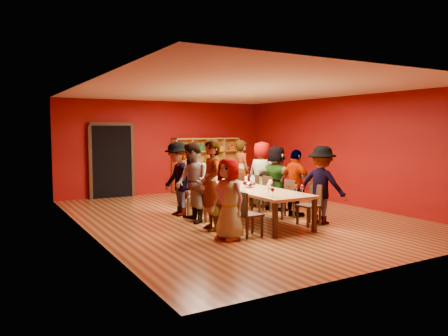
# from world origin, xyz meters

# --- Properties ---
(room_shell) EXTENTS (7.10, 9.10, 3.04)m
(room_shell) POSITION_xyz_m (0.00, 0.00, 1.50)
(room_shell) COLOR brown
(room_shell) RESTS_ON ground
(tasting_table) EXTENTS (1.10, 4.50, 0.75)m
(tasting_table) POSITION_xyz_m (0.00, 0.00, 0.70)
(tasting_table) COLOR tan
(tasting_table) RESTS_ON ground
(doorway) EXTENTS (1.40, 0.17, 2.30)m
(doorway) POSITION_xyz_m (-1.80, 4.43, 1.12)
(doorway) COLOR black
(doorway) RESTS_ON ground
(shelving_unit) EXTENTS (2.40, 0.40, 1.80)m
(shelving_unit) POSITION_xyz_m (1.40, 4.32, 0.98)
(shelving_unit) COLOR #C1812B
(shelving_unit) RESTS_ON ground
(chair_person_left_0) EXTENTS (0.42, 0.42, 0.89)m
(chair_person_left_0) POSITION_xyz_m (-0.91, -1.80, 0.50)
(chair_person_left_0) COLOR black
(chair_person_left_0) RESTS_ON ground
(person_left_0) EXTENTS (0.61, 0.84, 1.55)m
(person_left_0) POSITION_xyz_m (-1.31, -1.80, 0.78)
(person_left_0) COLOR silver
(person_left_0) RESTS_ON ground
(chair_person_left_1) EXTENTS (0.42, 0.42, 0.89)m
(chair_person_left_1) POSITION_xyz_m (-0.91, -0.97, 0.50)
(chair_person_left_1) COLOR black
(chair_person_left_1) RESTS_ON ground
(person_left_1) EXTENTS (0.58, 0.74, 1.87)m
(person_left_1) POSITION_xyz_m (-1.23, -0.97, 0.94)
(person_left_1) COLOR #BE7F89
(person_left_1) RESTS_ON ground
(chair_person_left_2) EXTENTS (0.42, 0.42, 0.89)m
(chair_person_left_2) POSITION_xyz_m (-0.91, -0.09, 0.50)
(chair_person_left_2) COLOR black
(chair_person_left_2) RESTS_ON ground
(person_left_2) EXTENTS (0.55, 0.91, 1.80)m
(person_left_2) POSITION_xyz_m (-1.24, -0.09, 0.90)
(person_left_2) COLOR #505055
(person_left_2) RESTS_ON ground
(chair_person_left_3) EXTENTS (0.42, 0.42, 0.89)m
(chair_person_left_3) POSITION_xyz_m (-0.91, 0.81, 0.50)
(chair_person_left_3) COLOR black
(chair_person_left_3) RESTS_ON ground
(person_left_3) EXTENTS (0.56, 1.19, 1.79)m
(person_left_3) POSITION_xyz_m (-1.19, 0.81, 0.89)
(person_left_3) COLOR #151D3B
(person_left_3) RESTS_ON ground
(chair_person_right_0) EXTENTS (0.42, 0.42, 0.89)m
(chair_person_right_0) POSITION_xyz_m (0.91, -1.61, 0.50)
(chair_person_right_0) COLOR black
(chair_person_right_0) RESTS_ON ground
(person_right_0) EXTENTS (0.87, 1.20, 1.72)m
(person_right_0) POSITION_xyz_m (1.19, -1.61, 0.86)
(person_right_0) COLOR beige
(person_right_0) RESTS_ON ground
(chair_person_right_1) EXTENTS (0.42, 0.42, 0.89)m
(chair_person_right_1) POSITION_xyz_m (0.91, -0.72, 0.50)
(chair_person_right_1) COLOR black
(chair_person_right_1) RESTS_ON ground
(person_right_1) EXTENTS (0.56, 0.99, 1.61)m
(person_right_1) POSITION_xyz_m (1.19, -0.72, 0.80)
(person_right_1) COLOR #4A4A4F
(person_right_1) RESTS_ON ground
(chair_person_right_2) EXTENTS (0.42, 0.42, 0.89)m
(chair_person_right_2) POSITION_xyz_m (0.91, 0.20, 0.50)
(chair_person_right_2) COLOR black
(chair_person_right_2) RESTS_ON ground
(person_right_2) EXTENTS (0.91, 1.61, 1.67)m
(person_right_2) POSITION_xyz_m (1.29, 0.20, 0.84)
(person_right_2) COLOR #121B34
(person_right_2) RESTS_ON ground
(chair_person_right_3) EXTENTS (0.42, 0.42, 0.89)m
(chair_person_right_3) POSITION_xyz_m (0.91, 0.81, 0.50)
(chair_person_right_3) COLOR black
(chair_person_right_3) RESTS_ON ground
(person_right_3) EXTENTS (0.75, 0.97, 1.76)m
(person_right_3) POSITION_xyz_m (1.27, 0.81, 0.88)
(person_right_3) COLOR #C9878D
(person_right_3) RESTS_ON ground
(chair_person_right_4) EXTENTS (0.42, 0.42, 0.89)m
(chair_person_right_4) POSITION_xyz_m (0.91, 1.65, 0.50)
(chair_person_right_4) COLOR black
(chair_person_right_4) RESTS_ON ground
(person_right_4) EXTENTS (0.54, 0.69, 1.78)m
(person_right_4) POSITION_xyz_m (1.17, 1.65, 0.89)
(person_right_4) COLOR #CB8896
(person_right_4) RESTS_ON ground
(wine_glass_0) EXTENTS (0.09, 0.09, 0.21)m
(wine_glass_0) POSITION_xyz_m (0.31, 1.86, 0.90)
(wine_glass_0) COLOR silver
(wine_glass_0) RESTS_ON tasting_table
(wine_glass_1) EXTENTS (0.07, 0.07, 0.18)m
(wine_glass_1) POSITION_xyz_m (-0.35, 0.12, 0.88)
(wine_glass_1) COLOR silver
(wine_glass_1) RESTS_ON tasting_table
(wine_glass_2) EXTENTS (0.07, 0.07, 0.18)m
(wine_glass_2) POSITION_xyz_m (0.36, 0.81, 0.88)
(wine_glass_2) COLOR silver
(wine_glass_2) RESTS_ON tasting_table
(wine_glass_3) EXTENTS (0.08, 0.08, 0.19)m
(wine_glass_3) POSITION_xyz_m (0.34, 1.62, 0.89)
(wine_glass_3) COLOR silver
(wine_glass_3) RESTS_ON tasting_table
(wine_glass_4) EXTENTS (0.09, 0.09, 0.21)m
(wine_glass_4) POSITION_xyz_m (0.33, -1.97, 0.90)
(wine_glass_4) COLOR silver
(wine_glass_4) RESTS_ON tasting_table
(wine_glass_5) EXTENTS (0.08, 0.08, 0.19)m
(wine_glass_5) POSITION_xyz_m (0.32, -0.12, 0.89)
(wine_glass_5) COLOR silver
(wine_glass_5) RESTS_ON tasting_table
(wine_glass_6) EXTENTS (0.08, 0.08, 0.20)m
(wine_glass_6) POSITION_xyz_m (0.28, 0.97, 0.90)
(wine_glass_6) COLOR silver
(wine_glass_6) RESTS_ON tasting_table
(wine_glass_7) EXTENTS (0.07, 0.07, 0.19)m
(wine_glass_7) POSITION_xyz_m (0.38, -1.73, 0.88)
(wine_glass_7) COLOR silver
(wine_glass_7) RESTS_ON tasting_table
(wine_glass_8) EXTENTS (0.08, 0.08, 0.20)m
(wine_glass_8) POSITION_xyz_m (-0.36, -1.10, 0.90)
(wine_glass_8) COLOR silver
(wine_glass_8) RESTS_ON tasting_table
(wine_glass_9) EXTENTS (0.08, 0.08, 0.19)m
(wine_glass_9) POSITION_xyz_m (-0.09, -0.52, 0.89)
(wine_glass_9) COLOR silver
(wine_glass_9) RESTS_ON tasting_table
(wine_glass_10) EXTENTS (0.08, 0.08, 0.20)m
(wine_glass_10) POSITION_xyz_m (-0.31, 0.96, 0.90)
(wine_glass_10) COLOR silver
(wine_glass_10) RESTS_ON tasting_table
(wine_glass_11) EXTENTS (0.08, 0.08, 0.19)m
(wine_glass_11) POSITION_xyz_m (-0.33, -0.07, 0.89)
(wine_glass_11) COLOR silver
(wine_glass_11) RESTS_ON tasting_table
(wine_glass_12) EXTENTS (0.09, 0.09, 0.22)m
(wine_glass_12) POSITION_xyz_m (-0.35, 1.95, 0.91)
(wine_glass_12) COLOR silver
(wine_glass_12) RESTS_ON tasting_table
(wine_glass_13) EXTENTS (0.09, 0.09, 0.21)m
(wine_glass_13) POSITION_xyz_m (0.32, -0.90, 0.90)
(wine_glass_13) COLOR silver
(wine_glass_13) RESTS_ON tasting_table
(wine_glass_14) EXTENTS (0.08, 0.08, 0.20)m
(wine_glass_14) POSITION_xyz_m (-0.33, -1.76, 0.89)
(wine_glass_14) COLOR silver
(wine_glass_14) RESTS_ON tasting_table
(wine_glass_15) EXTENTS (0.08, 0.08, 0.19)m
(wine_glass_15) POSITION_xyz_m (0.35, -0.82, 0.89)
(wine_glass_15) COLOR silver
(wine_glass_15) RESTS_ON tasting_table
(wine_glass_16) EXTENTS (0.08, 0.08, 0.19)m
(wine_glass_16) POSITION_xyz_m (-0.27, 1.74, 0.89)
(wine_glass_16) COLOR silver
(wine_glass_16) RESTS_ON tasting_table
(wine_glass_17) EXTENTS (0.08, 0.08, 0.19)m
(wine_glass_17) POSITION_xyz_m (0.34, 0.15, 0.89)
(wine_glass_17) COLOR silver
(wine_glass_17) RESTS_ON tasting_table
(wine_glass_18) EXTENTS (0.08, 0.08, 0.20)m
(wine_glass_18) POSITION_xyz_m (-0.04, -1.31, 0.89)
(wine_glass_18) COLOR silver
(wine_glass_18) RESTS_ON tasting_table
(wine_glass_19) EXTENTS (0.08, 0.08, 0.19)m
(wine_glass_19) POSITION_xyz_m (-0.37, -1.91, 0.89)
(wine_glass_19) COLOR silver
(wine_glass_19) RESTS_ON tasting_table
(wine_glass_20) EXTENTS (0.09, 0.09, 0.22)m
(wine_glass_20) POSITION_xyz_m (-0.37, -0.90, 0.91)
(wine_glass_20) COLOR silver
(wine_glass_20) RESTS_ON tasting_table
(wine_glass_21) EXTENTS (0.07, 0.07, 0.18)m
(wine_glass_21) POSITION_xyz_m (-0.37, 0.82, 0.88)
(wine_glass_21) COLOR silver
(wine_glass_21) RESTS_ON tasting_table
(wine_glass_22) EXTENTS (0.07, 0.07, 0.18)m
(wine_glass_22) POSITION_xyz_m (-0.14, 1.37, 0.88)
(wine_glass_22) COLOR silver
(wine_glass_22) RESTS_ON tasting_table
(spittoon_bowl) EXTENTS (0.26, 0.26, 0.15)m
(spittoon_bowl) POSITION_xyz_m (0.05, -0.45, 0.81)
(spittoon_bowl) COLOR silver
(spittoon_bowl) RESTS_ON tasting_table
(carafe_a) EXTENTS (0.11, 0.11, 0.25)m
(carafe_a) POSITION_xyz_m (-0.14, 0.20, 0.86)
(carafe_a) COLOR silver
(carafe_a) RESTS_ON tasting_table
(carafe_b) EXTENTS (0.10, 0.10, 0.25)m
(carafe_b) POSITION_xyz_m (0.24, -0.29, 0.86)
(carafe_b) COLOR silver
(carafe_b) RESTS_ON tasting_table
(wine_bottle) EXTENTS (0.09, 0.09, 0.28)m
(wine_bottle) POSITION_xyz_m (0.06, 1.62, 0.86)
(wine_bottle) COLOR #15391A
(wine_bottle) RESTS_ON tasting_table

